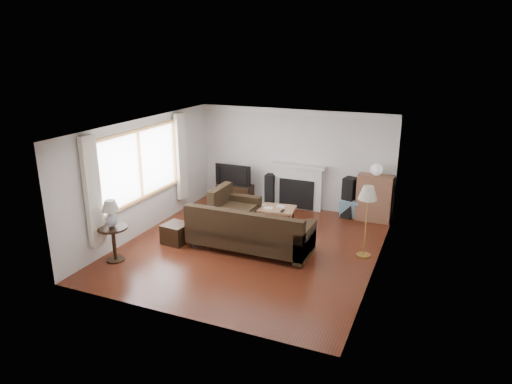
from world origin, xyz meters
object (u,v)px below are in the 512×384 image
at_px(coffee_table, 270,216).
at_px(side_table, 114,244).
at_px(floor_lamp, 366,222).
at_px(tv_stand, 235,193).
at_px(bookshelf, 374,198).
at_px(sectional_sofa, 250,230).

bearing_deg(coffee_table, side_table, -132.86).
distance_m(coffee_table, floor_lamp, 2.47).
xyz_separation_m(tv_stand, side_table, (-0.62, -4.08, 0.11)).
distance_m(bookshelf, sectional_sofa, 3.33).
distance_m(tv_stand, coffee_table, 1.91).
relative_size(floor_lamp, side_table, 2.07).
bearing_deg(bookshelf, coffee_table, -149.62).
height_order(sectional_sofa, side_table, sectional_sofa).
bearing_deg(floor_lamp, coffee_table, 161.09).
xyz_separation_m(bookshelf, sectional_sofa, (-2.02, -2.64, -0.12)).
bearing_deg(coffee_table, floor_lamp, -25.69).
xyz_separation_m(coffee_table, side_table, (-2.08, -2.85, 0.12)).
distance_m(sectional_sofa, coffee_table, 1.41).
height_order(tv_stand, side_table, side_table).
relative_size(tv_stand, sectional_sofa, 0.35).
height_order(tv_stand, floor_lamp, floor_lamp).
height_order(bookshelf, floor_lamp, floor_lamp).
height_order(bookshelf, coffee_table, bookshelf).
distance_m(bookshelf, floor_lamp, 2.05).
relative_size(tv_stand, coffee_table, 0.82).
bearing_deg(side_table, bookshelf, 44.23).
distance_m(sectional_sofa, side_table, 2.64).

